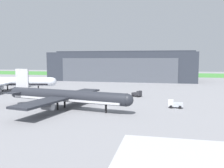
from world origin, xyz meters
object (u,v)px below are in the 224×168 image
(maintenance_hangar, at_px, (123,66))
(stair_truck, at_px, (137,94))
(airliner_far_left, at_px, (8,82))
(fuel_bowser, at_px, (175,104))
(airliner_near_left, at_px, (65,96))

(maintenance_hangar, relative_size, stair_truck, 23.33)
(airliner_far_left, bearing_deg, fuel_bowser, -17.64)
(airliner_near_left, xyz_separation_m, stair_truck, (17.92, 27.19, -2.70))
(airliner_far_left, bearing_deg, stair_truck, -3.99)
(airliner_near_left, height_order, fuel_bowser, airliner_near_left)
(stair_truck, bearing_deg, airliner_near_left, -123.38)
(airliner_near_left, xyz_separation_m, airliner_far_left, (-41.10, 31.31, 0.43))
(maintenance_hangar, xyz_separation_m, stair_truck, (18.32, -74.13, -8.45))
(maintenance_hangar, bearing_deg, airliner_near_left, -89.77)
(fuel_bowser, bearing_deg, stair_truck, 125.05)
(airliner_far_left, bearing_deg, airliner_near_left, -37.30)
(airliner_far_left, height_order, stair_truck, airliner_far_left)
(airliner_near_left, relative_size, airliner_far_left, 0.91)
(maintenance_hangar, xyz_separation_m, fuel_bowser, (31.54, -92.98, -8.37))
(stair_truck, xyz_separation_m, fuel_bowser, (13.22, -18.85, 0.08))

